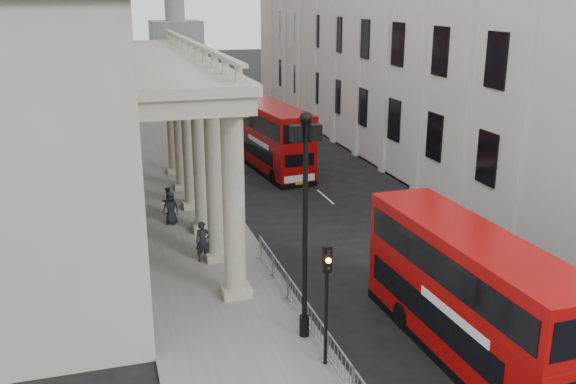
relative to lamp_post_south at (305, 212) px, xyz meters
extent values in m
cube|color=slate|center=(-2.40, 26.00, -4.85)|extent=(6.00, 140.00, 0.12)
cube|color=slate|center=(14.10, 26.00, -4.85)|extent=(3.00, 140.00, 0.12)
cube|color=slate|center=(0.55, 26.00, -4.84)|extent=(0.20, 140.00, 0.14)
cube|color=gray|center=(-9.90, 14.00, 1.09)|extent=(9.00, 28.00, 12.00)
cube|color=maroon|center=(-9.90, 44.00, 6.09)|extent=(9.00, 32.00, 22.00)
cube|color=gray|center=(-9.90, 76.00, 5.09)|extent=(9.00, 30.00, 20.00)
cube|color=#60605E|center=(6.60, 88.00, -0.91)|extent=(8.00, 8.00, 8.00)
cylinder|color=black|center=(0.00, 0.00, -4.39)|extent=(0.36, 0.36, 0.80)
cylinder|color=black|center=(0.00, 0.00, -0.79)|extent=(0.18, 0.18, 8.00)
sphere|color=black|center=(0.00, 0.00, 3.31)|extent=(0.44, 0.44, 0.44)
cube|color=black|center=(0.35, 0.00, 2.81)|extent=(0.35, 0.35, 0.55)
cube|color=black|center=(-0.35, 0.00, 2.81)|extent=(0.35, 0.35, 0.55)
cylinder|color=black|center=(0.00, 16.00, -4.39)|extent=(0.36, 0.36, 0.80)
cylinder|color=black|center=(0.00, 16.00, -0.79)|extent=(0.18, 0.18, 8.00)
sphere|color=black|center=(0.00, 16.00, 3.31)|extent=(0.44, 0.44, 0.44)
cube|color=black|center=(0.35, 16.00, 2.81)|extent=(0.35, 0.35, 0.55)
cube|color=black|center=(-0.35, 16.00, 2.81)|extent=(0.35, 0.35, 0.55)
cylinder|color=black|center=(0.00, 32.00, -4.39)|extent=(0.36, 0.36, 0.80)
cylinder|color=black|center=(0.00, 32.00, -0.79)|extent=(0.18, 0.18, 8.00)
sphere|color=black|center=(0.00, 32.00, 3.31)|extent=(0.44, 0.44, 0.44)
cube|color=black|center=(0.35, 32.00, 2.81)|extent=(0.35, 0.35, 0.55)
cube|color=black|center=(-0.35, 32.00, 2.81)|extent=(0.35, 0.35, 0.55)
cylinder|color=black|center=(0.10, -2.00, -3.09)|extent=(0.12, 0.12, 3.40)
cube|color=black|center=(0.10, -2.00, -0.94)|extent=(0.28, 0.22, 0.90)
sphere|color=black|center=(0.10, -2.13, -0.64)|extent=(0.18, 0.18, 0.18)
sphere|color=orange|center=(0.10, -2.13, -0.94)|extent=(0.18, 0.18, 0.18)
sphere|color=black|center=(0.10, -2.13, -1.24)|extent=(0.18, 0.18, 0.18)
cube|color=gray|center=(0.25, -2.95, -4.24)|extent=(0.50, 2.30, 1.10)
cube|color=gray|center=(0.25, -0.60, -4.24)|extent=(0.50, 2.30, 1.10)
cube|color=gray|center=(0.25, 1.75, -4.24)|extent=(0.50, 2.30, 1.10)
cube|color=gray|center=(0.25, 4.10, -4.24)|extent=(0.50, 2.30, 1.10)
cube|color=gray|center=(0.25, 6.45, -4.24)|extent=(0.50, 2.30, 1.10)
cube|color=#9C0707|center=(5.04, -2.67, -3.57)|extent=(2.78, 10.52, 1.99)
cube|color=#9C0707|center=(5.04, -2.67, -1.50)|extent=(2.78, 10.52, 1.74)
cube|color=#9C0707|center=(5.04, -2.67, -0.51)|extent=(2.82, 10.56, 0.25)
cube|color=black|center=(5.04, -2.67, -4.74)|extent=(2.80, 10.52, 0.35)
cube|color=black|center=(5.04, -2.67, -3.32)|extent=(2.78, 8.53, 1.00)
cube|color=black|center=(5.04, -2.67, -1.40)|extent=(2.82, 9.92, 1.10)
cylinder|color=black|center=(3.85, -0.27, -4.41)|extent=(0.35, 1.00, 1.00)
cylinder|color=black|center=(6.10, -0.20, -4.41)|extent=(0.35, 1.00, 1.00)
cube|color=#9B0707|center=(5.09, 23.57, -3.53)|extent=(3.58, 10.93, 2.04)
cube|color=#9B0707|center=(5.09, 23.57, -1.41)|extent=(3.58, 10.93, 1.79)
cube|color=#9B0707|center=(5.09, 23.57, -0.39)|extent=(3.62, 10.98, 0.26)
cube|color=black|center=(5.09, 23.57, -4.73)|extent=(3.60, 10.93, 0.36)
cube|color=black|center=(5.09, 23.57, -3.28)|extent=(3.44, 8.90, 1.02)
cube|color=black|center=(5.09, 23.57, -1.31)|extent=(3.58, 10.33, 1.12)
cube|color=white|center=(5.61, 18.24, -4.25)|extent=(2.14, 0.27, 0.46)
cube|color=yellow|center=(5.61, 18.23, -4.58)|extent=(0.56, 0.09, 0.13)
cylinder|color=black|center=(4.30, 19.74, -4.40)|extent=(0.42, 1.05, 1.02)
cylinder|color=black|center=(6.60, 19.97, -4.40)|extent=(0.42, 1.05, 1.02)
cylinder|color=black|center=(3.70, 25.95, -4.40)|extent=(0.42, 1.05, 1.02)
cylinder|color=black|center=(6.00, 26.17, -4.40)|extent=(0.42, 1.05, 1.02)
imported|color=black|center=(-2.41, 7.94, -3.83)|extent=(0.70, 0.46, 1.92)
imported|color=#282220|center=(-3.22, 15.28, -4.02)|extent=(0.94, 0.88, 1.54)
imported|color=black|center=(-3.24, 13.49, -3.89)|extent=(1.04, 0.90, 1.80)
camera|label=1|loc=(-6.58, -19.95, 7.25)|focal=40.00mm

